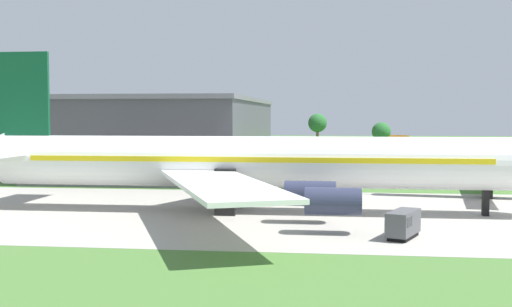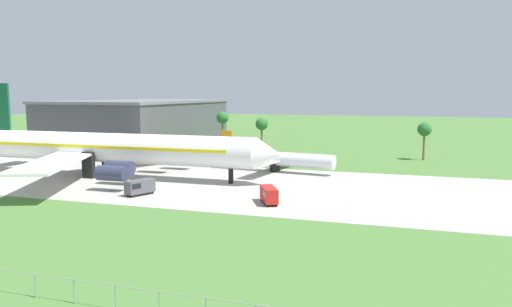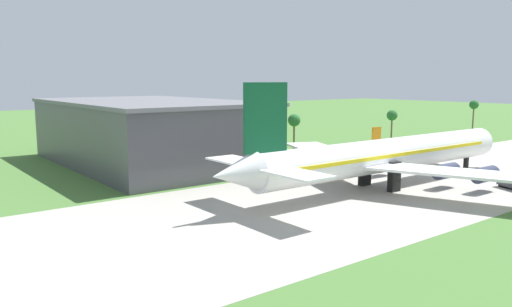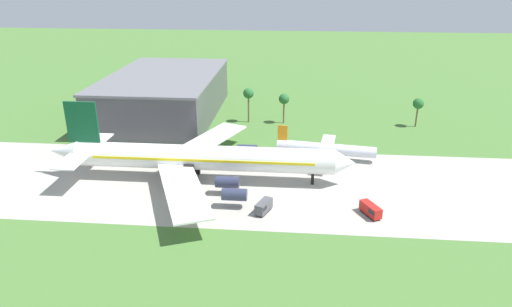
# 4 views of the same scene
# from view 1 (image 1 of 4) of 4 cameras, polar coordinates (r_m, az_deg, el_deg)

# --- Properties ---
(jet_airliner) EXTENTS (76.67, 61.02, 19.64)m
(jet_airliner) POSITION_cam_1_polar(r_m,az_deg,el_deg) (77.64, -0.98, -0.78)
(jet_airliner) COLOR white
(jet_airliner) RESTS_ON ground_plane
(regional_aircraft) EXTENTS (27.57, 24.94, 8.81)m
(regional_aircraft) POSITION_cam_1_polar(r_m,az_deg,el_deg) (96.29, 19.84, -2.03)
(regional_aircraft) COLOR silver
(regional_aircraft) RESTS_ON ground_plane
(fuel_truck) EXTENTS (3.80, 5.54, 2.65)m
(fuel_truck) POSITION_cam_1_polar(r_m,az_deg,el_deg) (62.53, 12.91, -6.12)
(fuel_truck) COLOR black
(fuel_truck) RESTS_ON ground_plane
(terminal_building) EXTENTS (36.72, 61.20, 15.12)m
(terminal_building) POSITION_cam_1_polar(r_m,az_deg,el_deg) (133.65, -7.69, 1.61)
(terminal_building) COLOR #47474C
(terminal_building) RESTS_ON ground_plane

